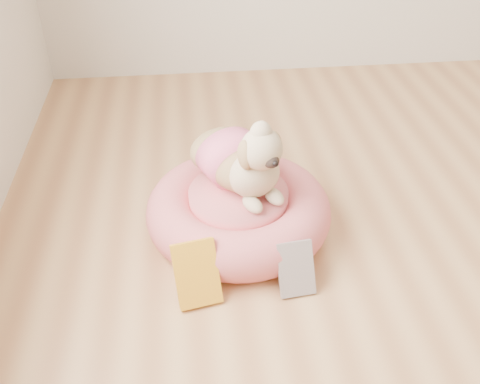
{
  "coord_description": "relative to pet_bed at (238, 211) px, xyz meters",
  "views": [
    {
      "loc": [
        -1.25,
        -0.7,
        1.29
      ],
      "look_at": [
        -1.09,
        0.77,
        0.2
      ],
      "focal_mm": 40.0,
      "sensor_mm": 36.0,
      "label": 1
    }
  ],
  "objects": [
    {
      "name": "pet_bed",
      "position": [
        0.0,
        0.0,
        0.0
      ],
      "size": [
        0.67,
        0.67,
        0.17
      ],
      "color": "#DC566B",
      "rests_on": "floor"
    },
    {
      "name": "dog",
      "position": [
        0.01,
        0.03,
        0.25
      ],
      "size": [
        0.45,
        0.52,
        0.32
      ],
      "primitive_type": null,
      "rotation": [
        0.0,
        0.0,
        0.43
      ],
      "color": "brown",
      "rests_on": "pet_bed"
    },
    {
      "name": "book_yellow",
      "position": [
        -0.17,
        -0.32,
        0.01
      ],
      "size": [
        0.16,
        0.15,
        0.19
      ],
      "primitive_type": "cube",
      "rotation": [
        -0.52,
        0.0,
        0.19
      ],
      "color": "yellow",
      "rests_on": "floor"
    },
    {
      "name": "book_white",
      "position": [
        0.15,
        -0.32,
        -0.0
      ],
      "size": [
        0.13,
        0.12,
        0.16
      ],
      "primitive_type": "cube",
      "rotation": [
        -0.52,
        0.0,
        0.11
      ],
      "color": "white",
      "rests_on": "floor"
    }
  ]
}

